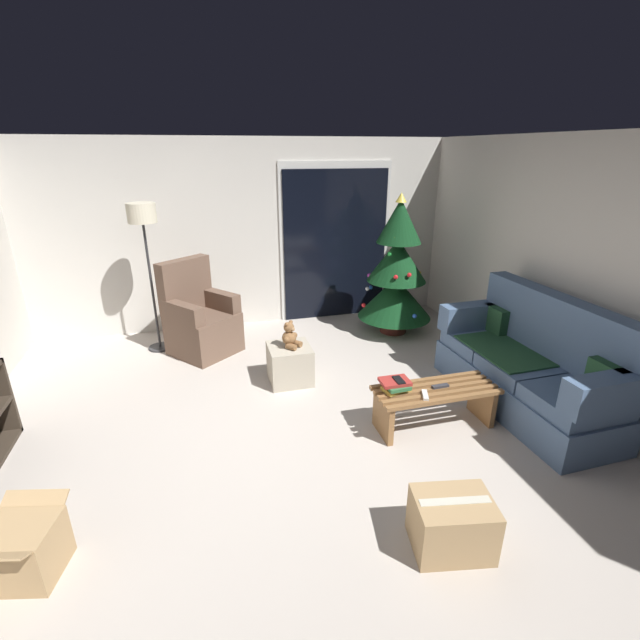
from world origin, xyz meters
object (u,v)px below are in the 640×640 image
(cell_phone, at_px, (399,380))
(cardboard_box_open_near_shelf, at_px, (22,550))
(christmas_tree, at_px, (396,273))
(teddy_bear_chestnut, at_px, (290,336))
(remote_graphite, at_px, (440,386))
(book_stack, at_px, (396,385))
(coffee_table, at_px, (435,401))
(floor_lamp, at_px, (144,228))
(couch, at_px, (531,367))
(cardboard_box_taped_mid_floor, at_px, (452,524))
(ottoman, at_px, (290,364))
(remote_white, at_px, (425,395))
(armchair, at_px, (200,321))

(cell_phone, xyz_separation_m, cardboard_box_open_near_shelf, (-2.70, -0.78, -0.31))
(christmas_tree, height_order, teddy_bear_chestnut, christmas_tree)
(remote_graphite, distance_m, book_stack, 0.41)
(coffee_table, height_order, floor_lamp, floor_lamp)
(couch, bearing_deg, cardboard_box_taped_mid_floor, -140.56)
(couch, relative_size, ottoman, 4.44)
(remote_white, height_order, cardboard_box_open_near_shelf, remote_white)
(floor_lamp, height_order, teddy_bear_chestnut, floor_lamp)
(coffee_table, xyz_separation_m, floor_lamp, (-2.48, 2.42, 1.25))
(ottoman, height_order, teddy_bear_chestnut, teddy_bear_chestnut)
(coffee_table, height_order, book_stack, book_stack)
(coffee_table, xyz_separation_m, book_stack, (-0.36, 0.06, 0.18))
(couch, height_order, coffee_table, couch)
(christmas_tree, relative_size, floor_lamp, 1.04)
(ottoman, bearing_deg, teddy_bear_chestnut, -47.21)
(remote_graphite, distance_m, cell_phone, 0.39)
(coffee_table, relative_size, remote_graphite, 7.05)
(remote_graphite, xyz_separation_m, cardboard_box_taped_mid_floor, (-0.58, -1.21, -0.22))
(remote_white, bearing_deg, remote_graphite, 47.77)
(armchair, relative_size, teddy_bear_chestnut, 3.96)
(cardboard_box_open_near_shelf, bearing_deg, remote_white, 12.32)
(remote_graphite, distance_m, ottoman, 1.62)
(book_stack, distance_m, christmas_tree, 2.34)
(couch, xyz_separation_m, armchair, (-3.02, 2.10, 0.00))
(ottoman, xyz_separation_m, cardboard_box_open_near_shelf, (-1.97, -1.89, -0.03))
(couch, distance_m, ottoman, 2.39)
(cell_phone, bearing_deg, book_stack, 162.57)
(coffee_table, distance_m, book_stack, 0.41)
(cardboard_box_taped_mid_floor, relative_size, cardboard_box_open_near_shelf, 0.91)
(remote_graphite, bearing_deg, floor_lamp, 44.43)
(armchair, bearing_deg, christmas_tree, -0.76)
(couch, relative_size, remote_white, 12.54)
(coffee_table, relative_size, floor_lamp, 0.62)
(couch, bearing_deg, floor_lamp, 146.78)
(armchair, relative_size, cardboard_box_open_near_shelf, 1.93)
(couch, relative_size, book_stack, 7.28)
(cell_phone, xyz_separation_m, floor_lamp, (-2.14, 2.37, 1.01))
(coffee_table, xyz_separation_m, cell_phone, (-0.34, 0.05, 0.23))
(floor_lamp, distance_m, cardboard_box_open_near_shelf, 3.46)
(armchair, bearing_deg, remote_graphite, -47.54)
(armchair, bearing_deg, coffee_table, -48.12)
(cardboard_box_open_near_shelf, bearing_deg, book_stack, 16.30)
(cell_phone, xyz_separation_m, teddy_bear_chestnut, (-0.73, 1.11, 0.03))
(christmas_tree, bearing_deg, coffee_table, -104.79)
(coffee_table, relative_size, book_stack, 4.09)
(book_stack, distance_m, armchair, 2.68)
(armchair, bearing_deg, book_stack, -53.11)
(couch, height_order, book_stack, couch)
(remote_white, bearing_deg, book_stack, 163.37)
(remote_white, bearing_deg, ottoman, 146.91)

